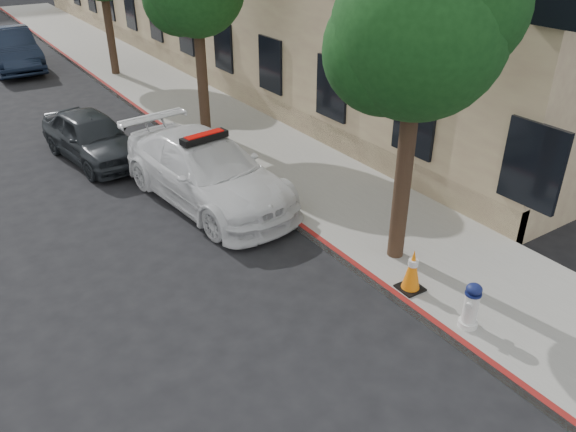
% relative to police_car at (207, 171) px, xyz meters
% --- Properties ---
extents(ground, '(120.00, 120.00, 0.00)m').
position_rel_police_car_xyz_m(ground, '(-1.10, -2.26, -0.74)').
color(ground, black).
rests_on(ground, ground).
extents(sidewalk, '(3.20, 50.00, 0.15)m').
position_rel_police_car_xyz_m(sidewalk, '(2.50, 7.74, -0.67)').
color(sidewalk, gray).
rests_on(sidewalk, ground).
extents(curb_strip, '(0.12, 50.00, 0.15)m').
position_rel_police_car_xyz_m(curb_strip, '(0.96, 7.74, -0.67)').
color(curb_strip, maroon).
rests_on(curb_strip, ground).
extents(tree_near, '(2.92, 2.82, 5.62)m').
position_rel_police_car_xyz_m(tree_near, '(1.83, -4.27, 3.53)').
color(tree_near, black).
rests_on(tree_near, sidewalk).
extents(police_car, '(2.63, 5.29, 1.63)m').
position_rel_police_car_xyz_m(police_car, '(0.00, 0.00, 0.00)').
color(police_car, white).
rests_on(police_car, ground).
extents(parked_car_mid, '(2.05, 3.99, 1.30)m').
position_rel_police_car_xyz_m(parked_car_mid, '(-1.44, 3.85, -0.09)').
color(parked_car_mid, '#22262A').
rests_on(parked_car_mid, ground).
extents(parked_car_far, '(1.79, 4.98, 1.63)m').
position_rel_police_car_xyz_m(parked_car_far, '(-1.32, 15.26, 0.07)').
color(parked_car_far, black).
rests_on(parked_car_far, ground).
extents(fire_hydrant, '(0.34, 0.31, 0.80)m').
position_rel_police_car_xyz_m(fire_hydrant, '(1.30, -6.43, -0.20)').
color(fire_hydrant, silver).
rests_on(fire_hydrant, sidewalk).
extents(traffic_cone, '(0.43, 0.43, 0.79)m').
position_rel_police_car_xyz_m(traffic_cone, '(1.25, -5.22, -0.20)').
color(traffic_cone, black).
rests_on(traffic_cone, sidewalk).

